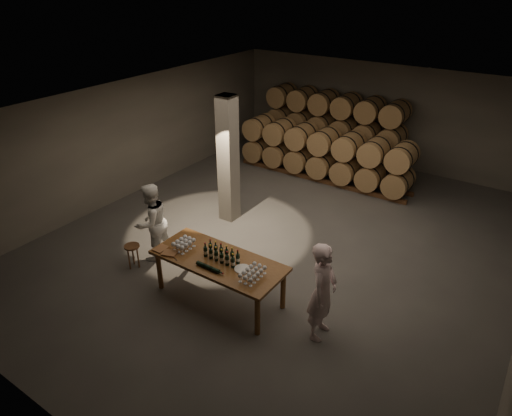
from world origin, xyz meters
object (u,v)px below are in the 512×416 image
Objects in this scene: bottle_cluster at (221,255)px; stool at (132,249)px; notebook_near at (170,253)px; person_man at (323,292)px; person_woman at (152,222)px; plate at (242,269)px; tasting_table at (219,264)px.

bottle_cluster is 2.32m from stool.
notebook_near is 3.02m from person_man.
person_woman is (0.08, 0.55, 0.44)m from stool.
person_man is (1.52, 0.21, 0.02)m from plate.
person_man is (2.97, 0.59, 0.01)m from notebook_near.
notebook_near reaches higher than plate.
bottle_cluster is 1.04m from notebook_near.
plate is at bearing 4.73° from stool.
person_man reaches higher than person_woman.
plate is (0.57, -0.01, 0.11)m from tasting_table.
notebook_near is at bearing -6.63° from stool.
tasting_table is at bearing 90.24° from person_man.
person_woman is at bearing 172.15° from bottle_cluster.
tasting_table is 2.09m from person_man.
bottle_cluster is at bearing 83.17° from person_woman.
bottle_cluster is 0.51m from plate.
person_woman reaches higher than tasting_table.
person_woman is (-2.16, 0.30, -0.12)m from bottle_cluster.
person_woman is at bearing 81.62° from stool.
stool is (-2.24, -0.25, -0.56)m from bottle_cluster.
stool is 4.31m from person_man.
plate is at bearing 92.60° from person_man.
notebook_near is 0.15× the size of person_man.
person_woman is at bearing 173.05° from plate.
person_man reaches higher than plate.
plate is at bearing -3.06° from bottle_cluster.
plate reaches higher than stool.
tasting_table reaches higher than stool.
plate is at bearing 84.07° from person_woman.
stool is 0.31× the size of person_woman.
person_woman is (-4.18, 0.11, -0.04)m from person_man.
tasting_table is at bearing 3.71° from notebook_near.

